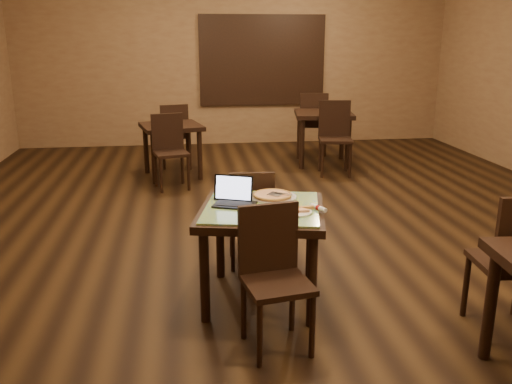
{
  "coord_description": "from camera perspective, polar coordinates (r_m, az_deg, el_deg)",
  "views": [
    {
      "loc": [
        -0.99,
        -5.26,
        2.0
      ],
      "look_at": [
        -0.46,
        -1.34,
        0.85
      ],
      "focal_mm": 38.0,
      "sensor_mm": 36.0,
      "label": 1
    }
  ],
  "objects": [
    {
      "name": "ground",
      "position": [
        5.72,
        2.81,
        -4.32
      ],
      "size": [
        10.0,
        10.0,
        0.0
      ],
      "primitive_type": "plane",
      "color": "black",
      "rests_on": "ground"
    },
    {
      "name": "wall_back",
      "position": [
        10.32,
        -2.19,
        13.38
      ],
      "size": [
        8.0,
        0.02,
        3.0
      ],
      "primitive_type": "cube",
      "color": "#91714A",
      "rests_on": "ground"
    },
    {
      "name": "mural",
      "position": [
        10.34,
        0.67,
        13.68
      ],
      "size": [
        2.34,
        0.05,
        1.64
      ],
      "color": "#285B92",
      "rests_on": "wall_back"
    },
    {
      "name": "tiled_table",
      "position": [
        4.09,
        0.62,
        -2.91
      ],
      "size": [
        1.09,
        1.09,
        0.76
      ],
      "rotation": [
        0.0,
        0.0,
        -0.21
      ],
      "color": "black",
      "rests_on": "ground"
    },
    {
      "name": "chair_main_near",
      "position": [
        3.57,
        1.81,
        -8.04
      ],
      "size": [
        0.48,
        0.48,
        0.95
      ],
      "rotation": [
        0.0,
        0.0,
        0.18
      ],
      "color": "black",
      "rests_on": "ground"
    },
    {
      "name": "chair_main_far",
      "position": [
        4.73,
        -0.52,
        -2.25
      ],
      "size": [
        0.41,
        0.41,
        0.89
      ],
      "rotation": [
        0.0,
        0.0,
        3.08
      ],
      "color": "black",
      "rests_on": "ground"
    },
    {
      "name": "laptop",
      "position": [
        4.12,
        -2.32,
        -0.51
      ],
      "size": [
        0.36,
        0.34,
        0.21
      ],
      "rotation": [
        0.0,
        0.0,
        -0.37
      ],
      "color": "black",
      "rests_on": "tiled_table"
    },
    {
      "name": "plate",
      "position": [
        3.93,
        4.18,
        -2.09
      ],
      "size": [
        0.24,
        0.24,
        0.01
      ],
      "primitive_type": "cylinder",
      "color": "white",
      "rests_on": "tiled_table"
    },
    {
      "name": "pizza_slice",
      "position": [
        3.92,
        4.19,
        -1.87
      ],
      "size": [
        0.22,
        0.22,
        0.02
      ],
      "primitive_type": null,
      "rotation": [
        0.0,
        0.0,
        0.05
      ],
      "color": "beige",
      "rests_on": "plate"
    },
    {
      "name": "pizza_pan",
      "position": [
        4.31,
        1.75,
        -0.46
      ],
      "size": [
        0.38,
        0.38,
        0.01
      ],
      "primitive_type": "cylinder",
      "color": "silver",
      "rests_on": "tiled_table"
    },
    {
      "name": "pizza_whole",
      "position": [
        4.3,
        1.75,
        -0.29
      ],
      "size": [
        0.31,
        0.31,
        0.02
      ],
      "color": "beige",
      "rests_on": "pizza_pan"
    },
    {
      "name": "spatula",
      "position": [
        4.28,
        2.06,
        -0.23
      ],
      "size": [
        0.27,
        0.24,
        0.01
      ],
      "primitive_type": "cube",
      "rotation": [
        0.0,
        0.0,
        0.9
      ],
      "color": "silver",
      "rests_on": "pizza_whole"
    },
    {
      "name": "napkin_roll",
      "position": [
        4.0,
        6.59,
        -1.66
      ],
      "size": [
        0.1,
        0.15,
        0.04
      ],
      "rotation": [
        0.0,
        0.0,
        0.47
      ],
      "color": "white",
      "rests_on": "tiled_table"
    },
    {
      "name": "other_table_a",
      "position": [
        8.73,
        7.11,
        7.43
      ],
      "size": [
        1.01,
        1.01,
        0.83
      ],
      "rotation": [
        0.0,
        0.0,
        -0.15
      ],
      "color": "black",
      "rests_on": "ground"
    },
    {
      "name": "other_table_a_chair_near",
      "position": [
        8.15,
        8.29,
        6.17
      ],
      "size": [
        0.53,
        0.53,
        1.08
      ],
      "rotation": [
        0.0,
        0.0,
        -0.15
      ],
      "color": "black",
      "rests_on": "ground"
    },
    {
      "name": "other_table_a_chair_far",
      "position": [
        9.34,
        6.04,
        7.51
      ],
      "size": [
        0.53,
        0.53,
        1.08
      ],
      "rotation": [
        0.0,
        0.0,
        2.99
      ],
      "color": "black",
      "rests_on": "ground"
    },
    {
      "name": "other_table_b",
      "position": [
        7.96,
        -8.89,
        6.11
      ],
      "size": [
        0.98,
        0.98,
        0.77
      ],
      "rotation": [
        0.0,
        0.0,
        0.22
      ],
      "color": "black",
      "rests_on": "ground"
    },
    {
      "name": "other_table_b_chair_near",
      "position": [
        7.4,
        -9.09,
        4.75
      ],
      "size": [
        0.51,
        0.51,
        0.99
      ],
      "rotation": [
        0.0,
        0.0,
        0.22
      ],
      "color": "black",
      "rests_on": "ground"
    },
    {
      "name": "other_table_b_chair_far",
      "position": [
        8.54,
        -8.67,
        6.28
      ],
      "size": [
        0.51,
        0.51,
        0.99
      ],
      "rotation": [
        0.0,
        0.0,
        3.37
      ],
      "color": "black",
      "rests_on": "ground"
    }
  ]
}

